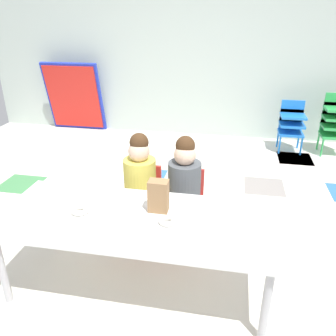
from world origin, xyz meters
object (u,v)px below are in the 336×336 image
Objects in this scene: craft_table at (137,223)px; kid_chair_blue_stack at (292,123)px; donut_powdered_loose at (167,221)px; paper_bag_brown at (158,196)px; paper_plate_center_table at (135,227)px; kid_chair_green_stack at (335,120)px; paper_plate_near_edge at (80,213)px; seated_child_near_camera at (140,177)px; seated_child_middle_seat at (185,181)px; donut_powdered_on_plate at (80,210)px; folded_activity_table at (74,97)px.

craft_table is 2.66× the size of kid_chair_blue_stack.
donut_powdered_loose is (-1.15, -2.97, 0.18)m from kid_chair_blue_stack.
paper_bag_brown reaches higher than craft_table.
donut_powdered_loose is (0.19, 0.08, 0.01)m from paper_plate_center_table.
kid_chair_green_stack is 3.42m from donut_powdered_loose.
paper_plate_near_edge is 0.58m from donut_powdered_loose.
paper_bag_brown is 1.22× the size of paper_plate_center_table.
seated_child_middle_seat is (0.36, 0.00, 0.00)m from seated_child_near_camera.
paper_plate_center_table is at bearing -156.62° from donut_powdered_loose.
paper_plate_center_table is at bearing -106.03° from seated_child_middle_seat.
craft_table is 3.50m from kid_chair_green_stack.
seated_child_near_camera is 7.63× the size of donut_powdered_on_plate.
kid_chair_blue_stack is at bearing 66.30° from paper_bag_brown.
donut_powdered_loose is (0.34, -0.63, 0.02)m from seated_child_near_camera.
folded_activity_table reaches higher than paper_plate_near_edge.
kid_chair_green_stack is 3.84m from folded_activity_table.
donut_powdered_loose reaches higher than craft_table.
kid_chair_green_stack is 3.59m from paper_plate_center_table.
seated_child_near_camera is 0.72m from donut_powdered_loose.
seated_child_middle_seat is 0.74m from paper_plate_center_table.
paper_bag_brown is (-1.79, -2.83, 0.22)m from kid_chair_green_stack.
donut_powdered_loose reaches higher than paper_plate_near_edge.
donut_powdered_on_plate is (-0.38, -0.03, 0.07)m from craft_table.
donut_powdered_on_plate is at bearing -120.40° from kid_chair_blue_stack.
paper_plate_near_edge is at bearing -110.96° from seated_child_near_camera.
folded_activity_table reaches higher than donut_powdered_on_plate.
paper_plate_center_table is at bearing -78.97° from craft_table.
paper_bag_brown is at bearing -122.26° from kid_chair_green_stack.
craft_table is 1.67× the size of folded_activity_table.
donut_powdered_loose is (0.09, -0.14, -0.09)m from paper_bag_brown.
donut_powdered_loose is (0.58, -0.00, -0.01)m from donut_powdered_on_plate.
donut_powdered_loose is at bearing -0.38° from paper_plate_near_edge.
craft_table is at bearing 4.57° from donut_powdered_on_plate.
paper_plate_center_table is at bearing -11.99° from paper_plate_near_edge.
folded_activity_table reaches higher than seated_child_near_camera.
paper_plate_near_edge is (1.54, -3.26, 0.03)m from folded_activity_table.
paper_plate_center_table is at bearing -114.34° from paper_bag_brown.
kid_chair_green_stack is at bearing 0.05° from kid_chair_blue_stack.
donut_powdered_on_plate is (-0.40, 0.08, 0.02)m from paper_plate_center_table.
folded_activity_table is 6.04× the size of paper_plate_center_table.
paper_plate_center_table is at bearing -77.45° from seated_child_near_camera.
kid_chair_green_stack is at bearing 52.40° from donut_powdered_on_plate.
kid_chair_blue_stack reaches higher than craft_table.
seated_child_near_camera is at bearing 69.04° from donut_powdered_on_plate.
donut_powdered_on_plate is 1.06× the size of donut_powdered_loose.
seated_child_middle_seat is (0.23, 0.60, 0.04)m from craft_table.
seated_child_near_camera is at bearing 102.84° from craft_table.
craft_table is 3.75m from folded_activity_table.
seated_child_near_camera is 0.36m from seated_child_middle_seat.
paper_plate_near_edge is (-0.38, -0.03, 0.05)m from craft_table.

